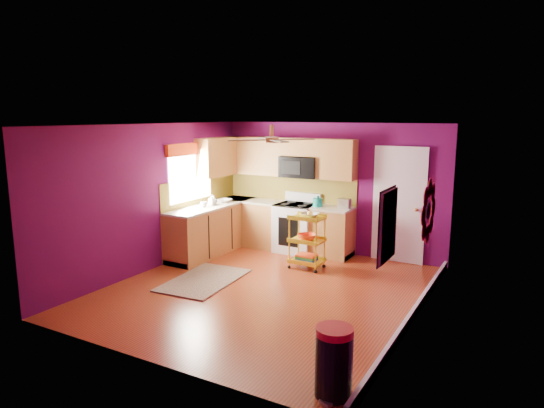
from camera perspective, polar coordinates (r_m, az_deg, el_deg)
The scene contains 18 objects.
ground at distance 7.53m, azimuth -0.77°, elevation -10.11°, with size 5.00×5.00×0.00m, color maroon.
room_envelope at distance 7.10m, azimuth -0.62°, elevation 2.27°, with size 4.54×5.04×2.52m.
lower_cabinets at distance 9.55m, azimuth -2.34°, elevation -2.92°, with size 2.81×2.31×0.94m.
electric_range at distance 9.47m, azimuth 2.90°, elevation -2.74°, with size 0.76×0.66×1.13m.
upper_cabinetry at distance 9.58m, azimuth -0.76°, elevation 5.41°, with size 2.80×2.30×1.26m.
left_window at distance 9.21m, azimuth -9.56°, elevation 4.67°, with size 0.08×1.35×1.08m.
panel_door at distance 8.99m, azimuth 14.71°, elevation -0.27°, with size 0.95×0.11×2.15m.
right_wall_art at distance 6.03m, azimuth 16.20°, elevation -1.46°, with size 0.04×2.74×1.04m.
ceiling_fan at distance 7.23m, azimuth -0.02°, elevation 7.65°, with size 1.01×1.01×0.26m.
shag_rug at distance 8.00m, azimuth -8.01°, elevation -8.86°, with size 0.94×1.54×0.02m, color black.
rolling_cart at distance 8.42m, azimuth 4.18°, elevation -4.12°, with size 0.58×0.43×1.03m.
trash_can at distance 4.85m, azimuth 7.29°, elevation -17.95°, with size 0.47×0.47×0.69m.
teal_kettle at distance 9.14m, azimuth 5.40°, elevation 0.21°, with size 0.18×0.18×0.21m.
toaster at distance 9.04m, azimuth 8.50°, elevation 0.06°, with size 0.22×0.15×0.18m, color beige.
soap_bottle_a at distance 9.28m, azimuth -7.11°, elevation 0.46°, with size 0.10×0.10×0.21m, color #EA3F72.
soap_bottle_b at distance 9.40m, azimuth -6.90°, elevation 0.48°, with size 0.14×0.14×0.17m, color white.
counter_dish at distance 9.61m, azimuth -5.58°, elevation 0.39°, with size 0.26×0.26×0.06m, color white.
counter_cup at distance 9.15m, azimuth -8.04°, elevation -0.04°, with size 0.13×0.13×0.10m, color white.
Camera 1 is at (3.52, -6.10, 2.65)m, focal length 32.00 mm.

